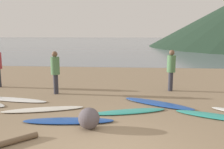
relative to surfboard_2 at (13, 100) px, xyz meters
The scene contains 11 objects.
ground_plane 7.28m from the surfboard_2, 59.10° to the left, with size 120.00×120.00×0.20m, color #8C7559.
ocean_water 58.72m from the surfboard_2, 86.35° to the left, with size 140.00×100.00×0.01m, color slate.
surfboard_2 is the anchor object (origin of this frame).
surfboard_3 1.79m from the surfboard_2, 34.03° to the right, with size 2.53×0.45×0.06m, color silver.
surfboard_4 3.18m from the surfboard_2, 36.96° to the right, with size 2.49×0.50×0.07m, color #1E479E.
surfboard_5 4.30m from the surfboard_2, 12.95° to the right, with size 2.31×0.46×0.06m, color teal.
surfboard_6 5.13m from the surfboard_2, ahead, with size 2.49×0.54×0.09m, color #1E479E.
surfboard_7 6.79m from the surfboard_2, 10.16° to the right, with size 2.31×0.48×0.07m, color teal.
person_1 1.90m from the surfboard_2, 40.90° to the left, with size 0.34×0.34×1.70m.
person_2 6.25m from the surfboard_2, 18.63° to the left, with size 0.35×0.35×1.72m.
beach_rock_near 3.94m from the surfboard_2, 35.93° to the right, with size 0.55×0.55×0.55m, color #544C51.
Camera 1 is at (0.53, -4.26, 2.42)m, focal length 38.52 mm.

